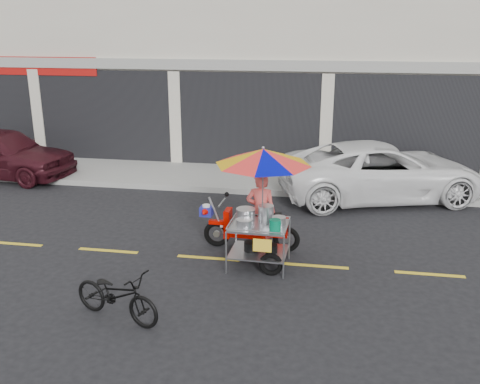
% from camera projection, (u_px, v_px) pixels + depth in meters
% --- Properties ---
extents(ground, '(90.00, 90.00, 0.00)m').
position_uv_depth(ground, '(315.00, 266.00, 9.74)').
color(ground, black).
extents(sidewalk, '(45.00, 3.00, 0.15)m').
position_uv_depth(sidewalk, '(323.00, 180.00, 14.89)').
color(sidewalk, gray).
rests_on(sidewalk, ground).
extents(shophouse_block, '(36.00, 8.11, 10.40)m').
position_uv_depth(shophouse_block, '(417.00, 24.00, 17.96)').
color(shophouse_block, beige).
rests_on(shophouse_block, ground).
extents(centerline, '(42.00, 0.10, 0.01)m').
position_uv_depth(centerline, '(315.00, 266.00, 9.74)').
color(centerline, gold).
rests_on(centerline, ground).
extents(maroon_sedan, '(4.41, 2.20, 1.44)m').
position_uv_depth(maroon_sedan, '(1.00, 153.00, 15.20)').
color(maroon_sedan, '#391018').
rests_on(maroon_sedan, ground).
extents(white_pickup, '(5.59, 3.75, 1.42)m').
position_uv_depth(white_pickup, '(382.00, 171.00, 13.33)').
color(white_pickup, white).
rests_on(white_pickup, ground).
extents(near_bicycle, '(1.61, 0.99, 0.80)m').
position_uv_depth(near_bicycle, '(117.00, 295.00, 7.88)').
color(near_bicycle, black).
rests_on(near_bicycle, ground).
extents(food_vendor_rig, '(2.19, 1.80, 2.22)m').
position_uv_depth(food_vendor_rig, '(261.00, 188.00, 9.62)').
color(food_vendor_rig, black).
rests_on(food_vendor_rig, ground).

